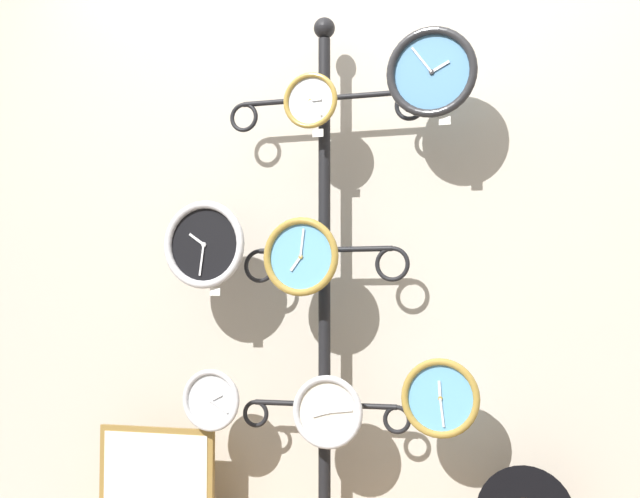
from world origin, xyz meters
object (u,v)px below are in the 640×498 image
at_px(display_stand, 324,342).
at_px(picture_frame, 156,478).
at_px(clock_top_right, 432,72).
at_px(clock_bottom_center, 328,412).
at_px(clock_top_center, 311,101).
at_px(clock_bottom_right, 441,398).
at_px(clock_bottom_left, 212,400).
at_px(clock_middle_center, 301,257).
at_px(clock_middle_left, 204,245).

xyz_separation_m(display_stand, picture_frame, (-0.65, -0.05, -0.51)).
distance_m(display_stand, clock_top_right, 1.02).
xyz_separation_m(clock_bottom_center, picture_frame, (-0.70, 0.05, -0.28)).
height_order(clock_top_center, clock_bottom_right, clock_top_center).
height_order(display_stand, clock_top_center, display_stand).
bearing_deg(display_stand, clock_top_right, -13.44).
bearing_deg(clock_bottom_center, clock_bottom_right, 1.08).
relative_size(clock_top_right, clock_bottom_right, 1.19).
relative_size(clock_top_center, clock_bottom_left, 0.90).
height_order(display_stand, clock_top_right, display_stand).
bearing_deg(clock_top_center, display_stand, 77.15).
height_order(clock_bottom_right, picture_frame, clock_bottom_right).
bearing_deg(clock_middle_center, clock_bottom_left, 176.70).
height_order(clock_middle_left, clock_bottom_right, clock_middle_left).
bearing_deg(picture_frame, clock_bottom_left, -10.29).
bearing_deg(picture_frame, clock_bottom_right, -2.42).
xyz_separation_m(clock_top_right, picture_frame, (-1.07, 0.05, -1.44)).
xyz_separation_m(clock_middle_left, clock_middle_center, (0.38, -0.02, -0.05)).
relative_size(display_stand, picture_frame, 4.11).
bearing_deg(clock_bottom_right, clock_top_right, -169.61).
bearing_deg(clock_top_center, clock_middle_left, -178.51).
xyz_separation_m(clock_top_center, clock_bottom_left, (-0.38, -0.01, -1.07)).
relative_size(clock_top_right, clock_bottom_center, 1.24).
height_order(clock_top_center, clock_middle_center, clock_top_center).
distance_m(display_stand, clock_top_center, 0.87).
height_order(clock_middle_left, clock_bottom_left, clock_middle_left).
bearing_deg(clock_middle_left, clock_middle_center, -2.25).
bearing_deg(clock_middle_left, clock_bottom_left, 9.54).
bearing_deg(clock_middle_center, clock_bottom_right, 2.30).
distance_m(clock_middle_center, clock_bottom_right, 0.68).
xyz_separation_m(clock_middle_center, clock_bottom_right, (0.49, 0.02, -0.48)).
bearing_deg(clock_bottom_left, clock_middle_center, -3.30).
bearing_deg(picture_frame, clock_top_center, -3.62).
bearing_deg(clock_top_right, clock_middle_left, -179.95).
xyz_separation_m(clock_middle_left, clock_bottom_center, (0.48, -0.00, -0.59)).
distance_m(clock_top_center, clock_bottom_center, 1.10).
bearing_deg(picture_frame, display_stand, 4.46).
bearing_deg(clock_middle_center, clock_top_right, 1.95).
relative_size(clock_top_right, clock_middle_center, 1.13).
bearing_deg(display_stand, picture_frame, -175.54).
bearing_deg(clock_bottom_left, clock_bottom_center, -1.04).
distance_m(display_stand, clock_bottom_left, 0.46).
bearing_deg(picture_frame, clock_top_right, -2.66).
height_order(clock_bottom_left, clock_bottom_right, clock_bottom_right).
distance_m(clock_middle_left, clock_bottom_center, 0.76).
bearing_deg(clock_middle_center, picture_frame, 173.78).
distance_m(display_stand, clock_middle_left, 0.57).
bearing_deg(clock_top_right, clock_bottom_right, 10.39).
bearing_deg(clock_bottom_left, clock_top_center, 0.82).
relative_size(clock_middle_center, clock_bottom_right, 1.05).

